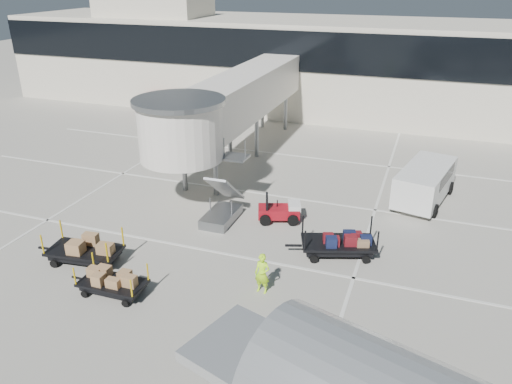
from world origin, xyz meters
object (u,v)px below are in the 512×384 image
box_cart_near (114,283)px  baggage_tug (280,211)px  belt_loader (165,103)px  suitcase_cart (337,244)px  ground_worker (262,273)px  minivan (426,180)px  box_cart_far (85,250)px

box_cart_near → baggage_tug: bearing=62.2°
box_cart_near → belt_loader: belt_loader is taller
belt_loader → suitcase_cart: bearing=-47.6°
box_cart_near → belt_loader: size_ratio=0.87×
ground_worker → baggage_tug: bearing=104.8°
suitcase_cart → ground_worker: size_ratio=2.40×
box_cart_near → suitcase_cart: bearing=37.0°
ground_worker → minivan: (5.73, 11.51, 0.36)m
box_cart_near → ground_worker: (5.54, 2.14, 0.37)m
suitcase_cart → minivan: size_ratio=0.72×
baggage_tug → minivan: (6.94, 5.18, 0.71)m
box_cart_far → minivan: size_ratio=0.70×
belt_loader → box_cart_far: bearing=-70.9°
ground_worker → box_cart_near: bearing=-154.9°
minivan → baggage_tug: bearing=-130.9°
box_cart_far → belt_loader: size_ratio=1.05×
baggage_tug → ground_worker: (1.20, -6.33, 0.35)m
suitcase_cart → belt_loader: (-20.24, 20.34, 0.14)m
box_cart_far → ground_worker: ground_worker is taller
minivan → box_cart_near: bearing=-117.2°
belt_loader → baggage_tug: bearing=-49.3°
baggage_tug → ground_worker: 6.45m
ground_worker → minivan: 12.86m
box_cart_near → box_cart_far: size_ratio=0.83×
box_cart_far → minivan: minivan is taller
suitcase_cart → box_cart_far: (-10.47, -4.33, -0.00)m
box_cart_far → belt_loader: (-9.77, 24.66, 0.14)m
suitcase_cart → box_cart_near: size_ratio=1.25×
suitcase_cart → box_cart_near: 9.86m
baggage_tug → ground_worker: ground_worker is taller
baggage_tug → minivan: minivan is taller
ground_worker → belt_loader: bearing=130.6°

